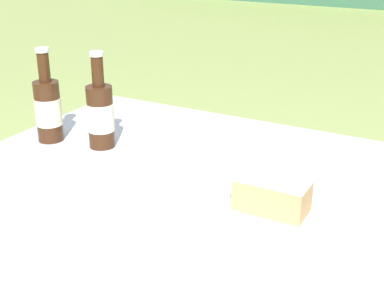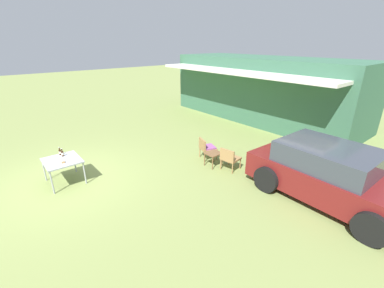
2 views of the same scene
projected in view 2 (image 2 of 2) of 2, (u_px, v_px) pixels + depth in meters
ground_plane at (66, 182)px, 7.23m from camera, size 60.00×60.00×0.00m
cabin_building at (263, 88)px, 12.71m from camera, size 9.47×4.41×2.98m
parked_car at (330, 175)px, 6.22m from camera, size 3.93×2.04×1.38m
wicker_chair_cushioned at (207, 147)px, 8.50m from camera, size 0.62×0.62×0.72m
wicker_chair_plain at (230, 158)px, 7.75m from camera, size 0.55×0.55×0.72m
garden_side_table at (213, 155)px, 8.04m from camera, size 0.42×0.47×0.44m
patio_table at (62, 162)px, 6.99m from camera, size 0.97×0.90×0.69m
cake_on_plate at (63, 162)px, 6.79m from camera, size 0.25×0.25×0.09m
cola_bottle_near at (62, 153)px, 7.17m from camera, size 0.06×0.06×0.23m
cola_bottle_far at (60, 152)px, 7.25m from camera, size 0.06×0.06×0.23m
fork at (63, 162)px, 6.84m from camera, size 0.19×0.02×0.01m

